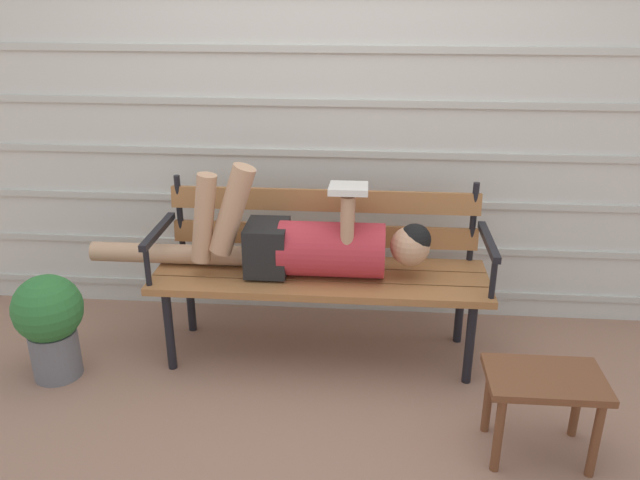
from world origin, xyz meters
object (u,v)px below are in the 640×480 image
object	(u,v)px
reclining_person	(304,243)
footstool	(544,391)
potted_plant	(50,321)
park_bench	(321,261)

from	to	relation	value
reclining_person	footstool	size ratio (longest dim) A/B	3.73
reclining_person	footstool	world-z (taller)	reclining_person
reclining_person	potted_plant	size ratio (longest dim) A/B	3.22
potted_plant	reclining_person	bearing A→B (deg)	13.87
park_bench	reclining_person	distance (m)	0.16
park_bench	potted_plant	world-z (taller)	park_bench
reclining_person	footstool	bearing A→B (deg)	-33.03
footstool	reclining_person	bearing A→B (deg)	146.97
footstool	park_bench	bearing A→B (deg)	142.03
footstool	potted_plant	distance (m)	2.22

